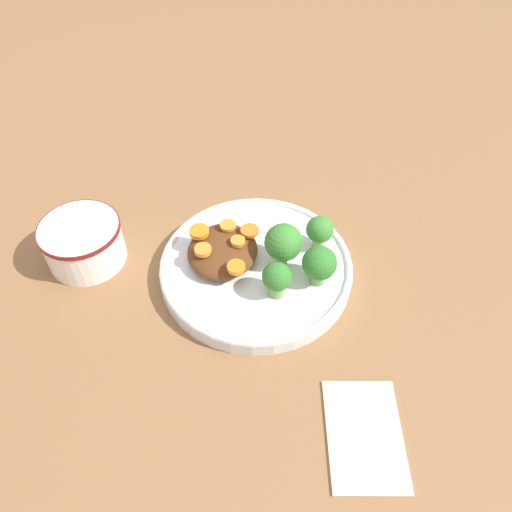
% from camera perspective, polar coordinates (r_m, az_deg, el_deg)
% --- Properties ---
extents(ground_plane, '(4.00, 4.00, 0.00)m').
position_cam_1_polar(ground_plane, '(0.66, 0.00, -2.00)').
color(ground_plane, '#8C603D').
extents(plate, '(0.25, 0.25, 0.02)m').
position_cam_1_polar(plate, '(0.65, 0.00, -1.26)').
color(plate, white).
rests_on(plate, ground_plane).
extents(dip_bowl, '(0.11, 0.11, 0.06)m').
position_cam_1_polar(dip_bowl, '(0.69, -19.18, 1.62)').
color(dip_bowl, white).
rests_on(dip_bowl, ground_plane).
extents(stew_mound, '(0.10, 0.09, 0.03)m').
position_cam_1_polar(stew_mound, '(0.64, -3.85, 0.57)').
color(stew_mound, '#5B3319').
rests_on(stew_mound, plate).
extents(broccoli_floret_0, '(0.05, 0.05, 0.06)m').
position_cam_1_polar(broccoli_floret_0, '(0.62, 3.15, 1.51)').
color(broccoli_floret_0, '#7FA85B').
rests_on(broccoli_floret_0, plate).
extents(broccoli_floret_1, '(0.04, 0.04, 0.05)m').
position_cam_1_polar(broccoli_floret_1, '(0.59, 2.38, -2.58)').
color(broccoli_floret_1, '#759E51').
rests_on(broccoli_floret_1, plate).
extents(broccoli_floret_2, '(0.04, 0.04, 0.05)m').
position_cam_1_polar(broccoli_floret_2, '(0.65, 7.28, 2.89)').
color(broccoli_floret_2, '#7FA85B').
rests_on(broccoli_floret_2, plate).
extents(broccoli_floret_3, '(0.04, 0.04, 0.06)m').
position_cam_1_polar(broccoli_floret_3, '(0.61, 7.24, -0.94)').
color(broccoli_floret_3, '#759E51').
rests_on(broccoli_floret_3, plate).
extents(carrot_slice_0, '(0.02, 0.02, 0.01)m').
position_cam_1_polar(carrot_slice_0, '(0.63, -2.09, 1.68)').
color(carrot_slice_0, orange).
rests_on(carrot_slice_0, stew_mound).
extents(carrot_slice_1, '(0.02, 0.02, 0.01)m').
position_cam_1_polar(carrot_slice_1, '(0.62, -6.08, 0.69)').
color(carrot_slice_1, orange).
rests_on(carrot_slice_1, stew_mound).
extents(carrot_slice_2, '(0.02, 0.02, 0.00)m').
position_cam_1_polar(carrot_slice_2, '(0.65, -3.23, 3.50)').
color(carrot_slice_2, orange).
rests_on(carrot_slice_2, stew_mound).
extents(carrot_slice_3, '(0.02, 0.02, 0.00)m').
position_cam_1_polar(carrot_slice_3, '(0.64, -0.72, 2.92)').
color(carrot_slice_3, orange).
rests_on(carrot_slice_3, stew_mound).
extents(carrot_slice_4, '(0.03, 0.03, 0.01)m').
position_cam_1_polar(carrot_slice_4, '(0.65, -6.50, 2.80)').
color(carrot_slice_4, orange).
rests_on(carrot_slice_4, stew_mound).
extents(carrot_slice_5, '(0.02, 0.02, 0.01)m').
position_cam_1_polar(carrot_slice_5, '(0.60, -2.29, -1.28)').
color(carrot_slice_5, orange).
rests_on(carrot_slice_5, stew_mound).
extents(napkin, '(0.13, 0.10, 0.01)m').
position_cam_1_polar(napkin, '(0.55, 12.32, -19.27)').
color(napkin, beige).
rests_on(napkin, ground_plane).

